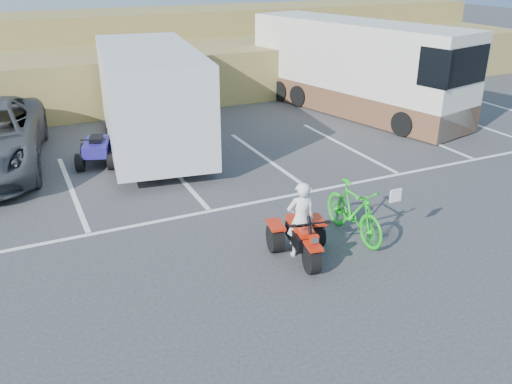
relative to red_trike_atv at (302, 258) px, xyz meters
name	(u,v)px	position (x,y,z in m)	size (l,w,h in m)	color
ground	(254,260)	(-0.86, 0.33, 0.00)	(100.00, 100.00, 0.00)	#323235
parking_stripes	(219,180)	(0.00, 4.40, 0.00)	(28.00, 5.16, 0.01)	white
grass_embankment	(99,59)	(-0.86, 15.81, 1.42)	(40.00, 8.50, 3.10)	olive
red_trike_atv	(302,258)	(0.00, 0.00, 0.00)	(1.11, 1.48, 0.96)	red
rider	(301,220)	(0.03, 0.15, 0.76)	(0.56, 0.37, 1.53)	white
green_dirt_bike	(354,211)	(1.39, 0.36, 0.58)	(0.54, 1.93, 1.16)	#14BF19
cargo_trailer	(151,97)	(-0.85, 7.47, 1.63)	(3.43, 6.73, 3.00)	silver
rv_motorhome	(355,74)	(7.10, 8.71, 1.40)	(4.32, 9.21, 3.21)	silver
quad_atv_blue	(99,164)	(-2.60, 6.93, 0.00)	(1.04, 1.40, 0.91)	navy
quad_atv_green	(134,144)	(-1.31, 8.27, 0.00)	(1.12, 1.50, 0.98)	#175313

